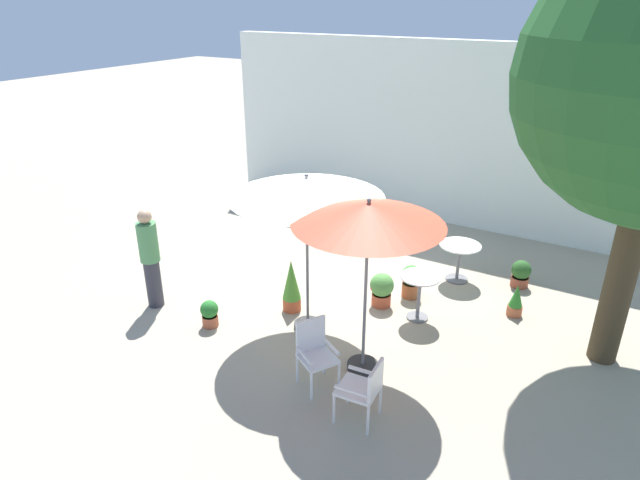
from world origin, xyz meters
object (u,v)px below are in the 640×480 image
object	(u,v)px
potted_plant_2	(298,206)
potted_plant_5	(291,285)
patio_umbrella_0	(368,216)
potted_plant_0	(382,289)
potted_plant_6	(516,301)
cafe_table_0	(459,255)
patio_chair_1	(364,387)
potted_plant_4	(411,281)
patio_umbrella_1	(307,189)
cafe_table_1	(419,289)
standing_person	(150,257)
potted_plant_3	(521,273)
potted_plant_1	(210,313)
patio_chair_0	(315,350)

from	to	relation	value
potted_plant_2	potted_plant_5	bearing A→B (deg)	-58.99
patio_umbrella_0	potted_plant_0	distance (m)	2.68
patio_umbrella_0	potted_plant_6	xyz separation A→B (m)	(1.52, 2.52, -2.04)
patio_umbrella_0	potted_plant_6	size ratio (longest dim) A/B	4.61
cafe_table_0	potted_plant_2	size ratio (longest dim) A/B	1.31
patio_chair_1	potted_plant_4	distance (m)	3.23
patio_umbrella_1	cafe_table_0	size ratio (longest dim) A/B	3.40
cafe_table_1	potted_plant_6	xyz separation A→B (m)	(1.34, 0.89, -0.27)
patio_chair_1	standing_person	size ratio (longest dim) A/B	0.49
potted_plant_0	potted_plant_4	world-z (taller)	potted_plant_4
potted_plant_4	cafe_table_1	bearing A→B (deg)	-59.06
potted_plant_3	potted_plant_4	distance (m)	2.06
cafe_table_1	potted_plant_3	world-z (taller)	cafe_table_1
potted_plant_2	patio_chair_1	bearing A→B (deg)	-50.74
potted_plant_1	standing_person	xyz separation A→B (m)	(-1.22, 0.03, 0.66)
cafe_table_1	patio_umbrella_0	bearing A→B (deg)	-96.43
patio_chair_1	potted_plant_5	size ratio (longest dim) A/B	0.92
standing_person	potted_plant_6	bearing A→B (deg)	27.28
patio_umbrella_1	standing_person	bearing A→B (deg)	-164.54
potted_plant_0	patio_chair_1	bearing A→B (deg)	-69.95
cafe_table_0	patio_chair_0	bearing A→B (deg)	-101.00
patio_umbrella_0	potted_plant_1	distance (m)	3.31
potted_plant_6	potted_plant_1	bearing A→B (deg)	-145.92
cafe_table_0	potted_plant_0	xyz separation A→B (m)	(-0.83, -1.53, -0.19)
patio_umbrella_1	patio_chair_0	bearing A→B (deg)	-54.40
patio_umbrella_0	cafe_table_1	xyz separation A→B (m)	(0.18, 1.63, -1.78)
potted_plant_5	potted_plant_0	bearing A→B (deg)	36.31
patio_umbrella_0	patio_chair_0	bearing A→B (deg)	-124.32
potted_plant_6	patio_chair_1	bearing A→B (deg)	-107.08
patio_umbrella_1	potted_plant_1	bearing A→B (deg)	-151.39
cafe_table_0	potted_plant_6	world-z (taller)	cafe_table_0
patio_chair_1	potted_plant_2	bearing A→B (deg)	129.26
patio_umbrella_1	potted_plant_1	distance (m)	2.59
patio_chair_0	standing_person	world-z (taller)	standing_person
patio_chair_1	potted_plant_6	xyz separation A→B (m)	(1.06, 3.45, -0.24)
cafe_table_1	potted_plant_5	size ratio (longest dim) A/B	0.84
cafe_table_1	potted_plant_0	xyz separation A→B (m)	(-0.68, 0.08, -0.22)
patio_umbrella_1	patio_chair_0	size ratio (longest dim) A/B	2.68
potted_plant_2	potted_plant_3	xyz separation A→B (m)	(5.20, -0.74, -0.07)
patio_chair_1	potted_plant_6	world-z (taller)	patio_chair_1
patio_chair_1	standing_person	distance (m)	4.33
patio_chair_0	standing_person	xyz separation A→B (m)	(-3.38, 0.39, 0.36)
potted_plant_1	potted_plant_2	bearing A→B (deg)	105.30
patio_umbrella_0	cafe_table_1	distance (m)	2.42
potted_plant_4	potted_plant_6	xyz separation A→B (m)	(1.70, 0.29, -0.05)
potted_plant_0	potted_plant_3	distance (m)	2.65
patio_chair_1	potted_plant_3	size ratio (longest dim) A/B	1.69
patio_umbrella_1	cafe_table_1	xyz separation A→B (m)	(1.39, 1.13, -1.77)
potted_plant_5	potted_plant_4	bearing A→B (deg)	42.60
patio_chair_0	potted_plant_0	bearing A→B (deg)	92.07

